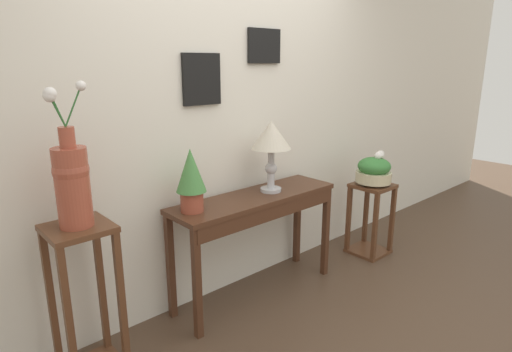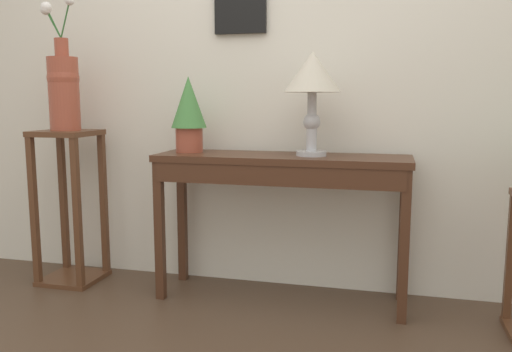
{
  "view_description": "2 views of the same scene",
  "coord_description": "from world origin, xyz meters",
  "px_view_note": "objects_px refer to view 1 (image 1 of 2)",
  "views": [
    {
      "loc": [
        -1.88,
        -1.01,
        1.7
      ],
      "look_at": [
        0.09,
        1.18,
        0.9
      ],
      "focal_mm": 29.69,
      "sensor_mm": 36.0,
      "label": 1
    },
    {
      "loc": [
        0.57,
        -1.5,
        1.06
      ],
      "look_at": [
        -0.09,
        1.08,
        0.67
      ],
      "focal_mm": 36.69,
      "sensor_mm": 36.0,
      "label": 2
    }
  ],
  "objects_px": {
    "flower_vase_tall_left": "(72,178)",
    "planter_bowl_wide_right": "(374,170)",
    "table_lamp": "(271,139)",
    "pedestal_stand_right": "(370,219)",
    "pedestal_stand_left": "(86,303)",
    "console_table": "(257,211)",
    "potted_plant_on_console": "(191,177)"
  },
  "relations": [
    {
      "from": "console_table",
      "to": "pedestal_stand_left",
      "type": "xyz_separation_m",
      "value": [
        -1.24,
        -0.0,
        -0.22
      ]
    },
    {
      "from": "table_lamp",
      "to": "flower_vase_tall_left",
      "type": "bearing_deg",
      "value": -178.98
    },
    {
      "from": "pedestal_stand_right",
      "to": "flower_vase_tall_left",
      "type": "bearing_deg",
      "value": 176.74
    },
    {
      "from": "console_table",
      "to": "pedestal_stand_right",
      "type": "bearing_deg",
      "value": -6.57
    },
    {
      "from": "pedestal_stand_left",
      "to": "potted_plant_on_console",
      "type": "bearing_deg",
      "value": 3.79
    },
    {
      "from": "flower_vase_tall_left",
      "to": "potted_plant_on_console",
      "type": "bearing_deg",
      "value": 3.86
    },
    {
      "from": "potted_plant_on_console",
      "to": "flower_vase_tall_left",
      "type": "xyz_separation_m",
      "value": [
        -0.73,
        -0.05,
        0.14
      ]
    },
    {
      "from": "pedestal_stand_right",
      "to": "planter_bowl_wide_right",
      "type": "relative_size",
      "value": 2.13
    },
    {
      "from": "console_table",
      "to": "potted_plant_on_console",
      "type": "xyz_separation_m",
      "value": [
        -0.52,
        0.05,
        0.34
      ]
    },
    {
      "from": "potted_plant_on_console",
      "to": "planter_bowl_wide_right",
      "type": "bearing_deg",
      "value": -6.21
    },
    {
      "from": "table_lamp",
      "to": "planter_bowl_wide_right",
      "type": "distance_m",
      "value": 1.17
    },
    {
      "from": "potted_plant_on_console",
      "to": "pedestal_stand_right",
      "type": "bearing_deg",
      "value": -6.18
    },
    {
      "from": "pedestal_stand_left",
      "to": "planter_bowl_wide_right",
      "type": "bearing_deg",
      "value": -3.3
    },
    {
      "from": "console_table",
      "to": "pedestal_stand_right",
      "type": "distance_m",
      "value": 1.3
    },
    {
      "from": "pedestal_stand_left",
      "to": "planter_bowl_wide_right",
      "type": "xyz_separation_m",
      "value": [
        2.49,
        -0.14,
        0.34
      ]
    },
    {
      "from": "flower_vase_tall_left",
      "to": "planter_bowl_wide_right",
      "type": "xyz_separation_m",
      "value": [
        2.49,
        -0.14,
        -0.36
      ]
    },
    {
      "from": "console_table",
      "to": "planter_bowl_wide_right",
      "type": "relative_size",
      "value": 4.25
    },
    {
      "from": "table_lamp",
      "to": "pedestal_stand_right",
      "type": "height_order",
      "value": "table_lamp"
    },
    {
      "from": "pedestal_stand_left",
      "to": "flower_vase_tall_left",
      "type": "relative_size",
      "value": 1.22
    },
    {
      "from": "pedestal_stand_left",
      "to": "console_table",
      "type": "bearing_deg",
      "value": 0.03
    },
    {
      "from": "potted_plant_on_console",
      "to": "pedestal_stand_left",
      "type": "relative_size",
      "value": 0.46
    },
    {
      "from": "console_table",
      "to": "planter_bowl_wide_right",
      "type": "height_order",
      "value": "planter_bowl_wide_right"
    },
    {
      "from": "console_table",
      "to": "flower_vase_tall_left",
      "type": "distance_m",
      "value": 1.33
    },
    {
      "from": "pedestal_stand_right",
      "to": "planter_bowl_wide_right",
      "type": "height_order",
      "value": "planter_bowl_wide_right"
    },
    {
      "from": "pedestal_stand_left",
      "to": "pedestal_stand_right",
      "type": "distance_m",
      "value": 2.49
    },
    {
      "from": "flower_vase_tall_left",
      "to": "pedestal_stand_right",
      "type": "height_order",
      "value": "flower_vase_tall_left"
    },
    {
      "from": "console_table",
      "to": "planter_bowl_wide_right",
      "type": "bearing_deg",
      "value": -6.62
    },
    {
      "from": "table_lamp",
      "to": "pedestal_stand_right",
      "type": "xyz_separation_m",
      "value": [
        1.09,
        -0.17,
        -0.84
      ]
    },
    {
      "from": "table_lamp",
      "to": "pedestal_stand_left",
      "type": "distance_m",
      "value": 1.57
    },
    {
      "from": "flower_vase_tall_left",
      "to": "pedestal_stand_right",
      "type": "distance_m",
      "value": 2.62
    },
    {
      "from": "potted_plant_on_console",
      "to": "planter_bowl_wide_right",
      "type": "height_order",
      "value": "potted_plant_on_console"
    },
    {
      "from": "console_table",
      "to": "flower_vase_tall_left",
      "type": "relative_size",
      "value": 1.81
    }
  ]
}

